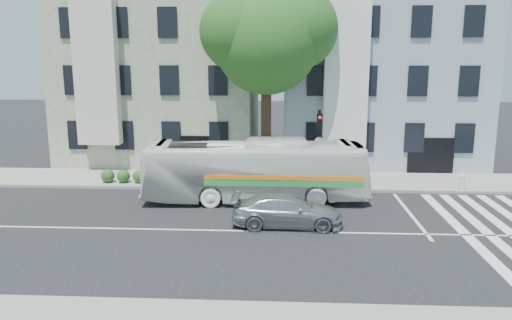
# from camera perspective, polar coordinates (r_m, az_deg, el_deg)

# --- Properties ---
(ground) EXTENTS (120.00, 120.00, 0.00)m
(ground) POSITION_cam_1_polar(r_m,az_deg,el_deg) (19.74, 0.28, -8.15)
(ground) COLOR black
(ground) RESTS_ON ground
(sidewalk_far) EXTENTS (80.00, 4.00, 0.15)m
(sidewalk_far) POSITION_cam_1_polar(r_m,az_deg,el_deg) (27.38, 1.10, -2.33)
(sidewalk_far) COLOR gray
(sidewalk_far) RESTS_ON ground
(building_left) EXTENTS (12.00, 10.00, 11.00)m
(building_left) POSITION_cam_1_polar(r_m,az_deg,el_deg) (34.49, -10.31, 9.49)
(building_left) COLOR gray
(building_left) RESTS_ON ground
(building_right) EXTENTS (12.00, 10.00, 11.00)m
(building_right) POSITION_cam_1_polar(r_m,az_deg,el_deg) (34.13, 13.55, 9.34)
(building_right) COLOR #93A2AF
(building_right) RESTS_ON ground
(street_tree) EXTENTS (7.30, 5.90, 11.10)m
(street_tree) POSITION_cam_1_polar(r_m,az_deg,el_deg) (27.33, 1.35, 14.05)
(street_tree) COLOR #2D2116
(street_tree) RESTS_ON ground
(bus) EXTENTS (3.13, 10.65, 2.93)m
(bus) POSITION_cam_1_polar(r_m,az_deg,el_deg) (23.42, -0.10, -1.24)
(bus) COLOR white
(bus) RESTS_ON ground
(sedan) EXTENTS (1.83, 4.46, 1.29)m
(sedan) POSITION_cam_1_polar(r_m,az_deg,el_deg) (20.18, 3.57, -5.80)
(sedan) COLOR #ABADB2
(sedan) RESTS_ON ground
(hedge) EXTENTS (8.32, 3.51, 0.70)m
(hedge) POSITION_cam_1_polar(r_m,az_deg,el_deg) (26.58, -7.92, -1.92)
(hedge) COLOR #2F561C
(hedge) RESTS_ON sidewalk_far
(traffic_signal) EXTENTS (0.43, 0.53, 4.13)m
(traffic_signal) POSITION_cam_1_polar(r_m,az_deg,el_deg) (25.26, 7.22, 2.40)
(traffic_signal) COLOR black
(traffic_signal) RESTS_ON ground
(fire_hydrant) EXTENTS (0.42, 0.25, 0.76)m
(fire_hydrant) POSITION_cam_1_polar(r_m,az_deg,el_deg) (27.20, 22.52, -2.32)
(fire_hydrant) COLOR beige
(fire_hydrant) RESTS_ON sidewalk_far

